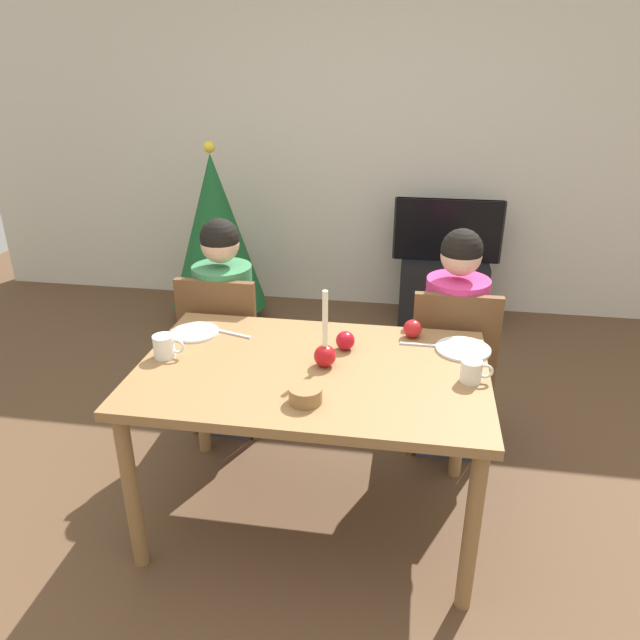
% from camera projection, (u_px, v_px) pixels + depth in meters
% --- Properties ---
extents(ground_plane, '(7.68, 7.68, 0.00)m').
position_uv_depth(ground_plane, '(313.00, 514.00, 2.73)').
color(ground_plane, brown).
extents(back_wall, '(6.40, 0.10, 2.60)m').
position_uv_depth(back_wall, '(371.00, 140.00, 4.54)').
color(back_wall, beige).
rests_on(back_wall, ground).
extents(dining_table, '(1.40, 0.90, 0.75)m').
position_uv_depth(dining_table, '(312.00, 385.00, 2.45)').
color(dining_table, olive).
rests_on(dining_table, ground).
extents(chair_left, '(0.40, 0.40, 0.90)m').
position_uv_depth(chair_left, '(225.00, 344.00, 3.15)').
color(chair_left, brown).
rests_on(chair_left, ground).
extents(chair_right, '(0.40, 0.40, 0.90)m').
position_uv_depth(chair_right, '(451.00, 361.00, 2.98)').
color(chair_right, brown).
rests_on(chair_right, ground).
extents(person_left_child, '(0.30, 0.30, 1.17)m').
position_uv_depth(person_left_child, '(226.00, 332.00, 3.16)').
color(person_left_child, '#33384C').
rests_on(person_left_child, ground).
extents(person_right_child, '(0.30, 0.30, 1.17)m').
position_uv_depth(person_right_child, '(452.00, 348.00, 2.98)').
color(person_right_child, '#33384C').
rests_on(person_right_child, ground).
extents(tv_stand, '(0.64, 0.40, 0.48)m').
position_uv_depth(tv_stand, '(442.00, 290.00, 4.61)').
color(tv_stand, black).
rests_on(tv_stand, ground).
extents(tv, '(0.79, 0.05, 0.46)m').
position_uv_depth(tv, '(448.00, 230.00, 4.42)').
color(tv, black).
rests_on(tv, tv_stand).
extents(christmas_tree, '(0.70, 0.70, 1.35)m').
position_uv_depth(christmas_tree, '(215.00, 232.00, 4.40)').
color(christmas_tree, brown).
rests_on(christmas_tree, ground).
extents(candle_centerpiece, '(0.09, 0.09, 0.32)m').
position_uv_depth(candle_centerpiece, '(325.00, 351.00, 2.41)').
color(candle_centerpiece, red).
rests_on(candle_centerpiece, dining_table).
extents(plate_left, '(0.21, 0.21, 0.01)m').
position_uv_depth(plate_left, '(195.00, 332.00, 2.71)').
color(plate_left, white).
rests_on(plate_left, dining_table).
extents(plate_right, '(0.23, 0.23, 0.01)m').
position_uv_depth(plate_right, '(463.00, 349.00, 2.56)').
color(plate_right, silver).
rests_on(plate_right, dining_table).
extents(mug_left, '(0.13, 0.09, 0.10)m').
position_uv_depth(mug_left, '(165.00, 346.00, 2.49)').
color(mug_left, white).
rests_on(mug_left, dining_table).
extents(mug_right, '(0.12, 0.08, 0.09)m').
position_uv_depth(mug_right, '(472.00, 371.00, 2.30)').
color(mug_right, silver).
rests_on(mug_right, dining_table).
extents(fork_left, '(0.18, 0.07, 0.01)m').
position_uv_depth(fork_left, '(234.00, 334.00, 2.70)').
color(fork_left, silver).
rests_on(fork_left, dining_table).
extents(fork_right, '(0.18, 0.01, 0.01)m').
position_uv_depth(fork_right, '(421.00, 345.00, 2.60)').
color(fork_right, silver).
rests_on(fork_right, dining_table).
extents(bowl_walnuts, '(0.12, 0.12, 0.06)m').
position_uv_depth(bowl_walnuts, '(306.00, 395.00, 2.17)').
color(bowl_walnuts, olive).
rests_on(bowl_walnuts, dining_table).
extents(apple_near_candle, '(0.08, 0.08, 0.08)m').
position_uv_depth(apple_near_candle, '(413.00, 329.00, 2.66)').
color(apple_near_candle, red).
rests_on(apple_near_candle, dining_table).
extents(apple_by_left_plate, '(0.08, 0.08, 0.08)m').
position_uv_depth(apple_by_left_plate, '(345.00, 341.00, 2.55)').
color(apple_by_left_plate, '#B1101E').
rests_on(apple_by_left_plate, dining_table).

